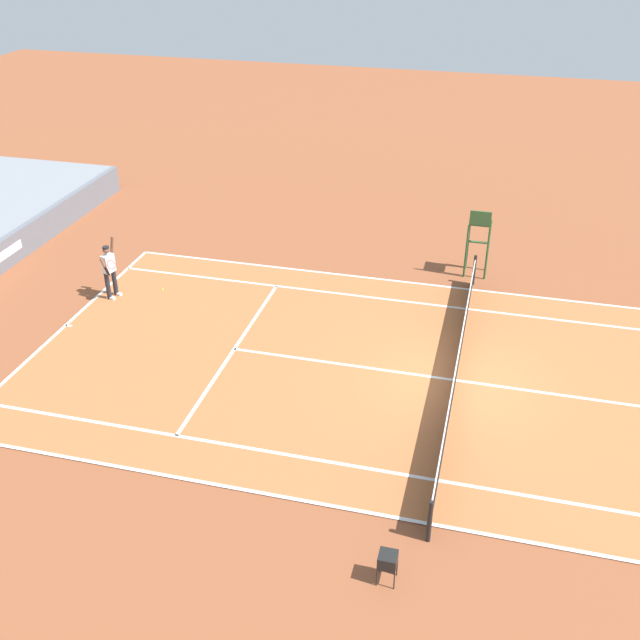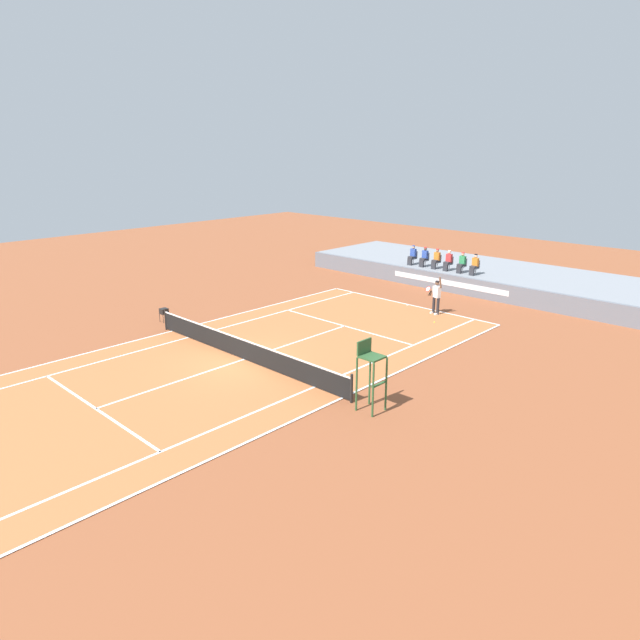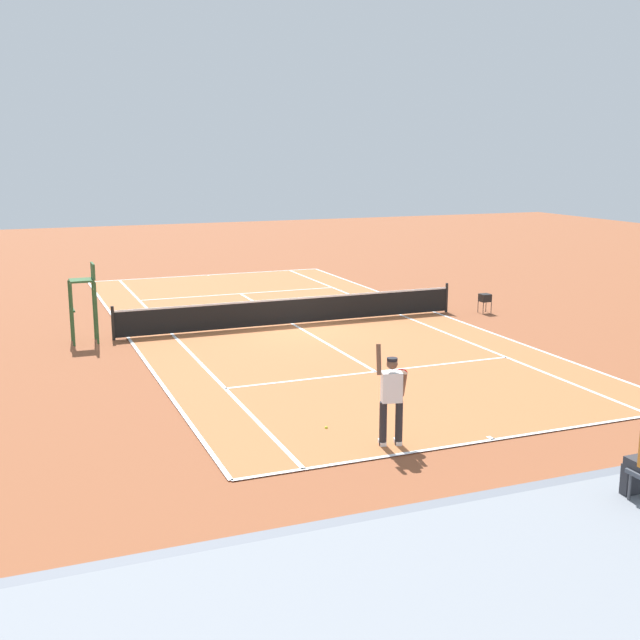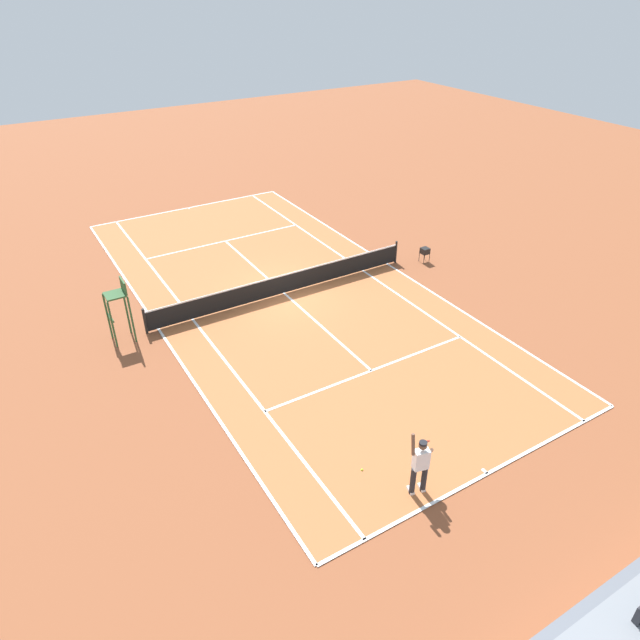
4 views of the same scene
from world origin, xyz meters
TOP-DOWN VIEW (x-y plane):
  - ground_plane at (0.00, 0.00)m, footprint 80.00×80.00m
  - court at (0.00, 0.00)m, footprint 11.08×23.88m
  - net at (0.00, 0.00)m, footprint 11.98×0.10m
  - tennis_player at (2.06, 11.36)m, footprint 0.83×0.61m
  - tennis_ball at (2.89, 10.00)m, footprint 0.07×0.07m
  - umpire_chair at (6.73, 0.00)m, footprint 0.77×0.77m
  - ball_hopper at (-7.16, 0.65)m, footprint 0.36×0.36m

SIDE VIEW (x-z plane):
  - ground_plane at x=0.00m, z-range 0.00..0.00m
  - court at x=0.00m, z-range 0.00..0.02m
  - tennis_ball at x=2.89m, z-range 0.00..0.07m
  - net at x=0.00m, z-range -0.01..1.06m
  - ball_hopper at x=-7.16m, z-range 0.22..0.92m
  - tennis_player at x=2.06m, z-range -0.05..2.04m
  - umpire_chair at x=6.73m, z-range 0.34..2.78m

